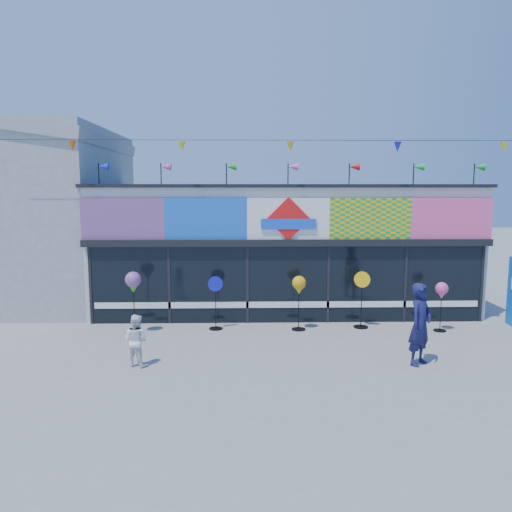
{
  "coord_description": "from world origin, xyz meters",
  "views": [
    {
      "loc": [
        -1.28,
        -11.08,
        3.96
      ],
      "look_at": [
        -0.97,
        2.0,
        2.2
      ],
      "focal_mm": 35.0,
      "sensor_mm": 36.0,
      "label": 1
    }
  ],
  "objects_px": {
    "spinner_0": "(133,284)",
    "spinner_4": "(442,292)",
    "spinner_2": "(299,287)",
    "spinner_3": "(362,298)",
    "adult_man": "(420,324)",
    "spinner_1": "(216,301)",
    "child": "(136,340)"
  },
  "relations": [
    {
      "from": "spinner_0",
      "to": "spinner_4",
      "type": "height_order",
      "value": "spinner_0"
    },
    {
      "from": "spinner_2",
      "to": "spinner_3",
      "type": "bearing_deg",
      "value": 6.12
    },
    {
      "from": "spinner_2",
      "to": "adult_man",
      "type": "height_order",
      "value": "adult_man"
    },
    {
      "from": "spinner_1",
      "to": "spinner_2",
      "type": "xyz_separation_m",
      "value": [
        2.35,
        -0.12,
        0.44
      ]
    },
    {
      "from": "spinner_4",
      "to": "adult_man",
      "type": "relative_size",
      "value": 0.74
    },
    {
      "from": "child",
      "to": "spinner_3",
      "type": "bearing_deg",
      "value": -129.98
    },
    {
      "from": "adult_man",
      "to": "child",
      "type": "bearing_deg",
      "value": 136.87
    },
    {
      "from": "spinner_3",
      "to": "spinner_4",
      "type": "distance_m",
      "value": 2.19
    },
    {
      "from": "spinner_0",
      "to": "spinner_3",
      "type": "relative_size",
      "value": 1.06
    },
    {
      "from": "spinner_3",
      "to": "spinner_4",
      "type": "bearing_deg",
      "value": -10.82
    },
    {
      "from": "spinner_0",
      "to": "spinner_1",
      "type": "bearing_deg",
      "value": 9.14
    },
    {
      "from": "spinner_3",
      "to": "spinner_0",
      "type": "bearing_deg",
      "value": -176.15
    },
    {
      "from": "spinner_0",
      "to": "spinner_3",
      "type": "xyz_separation_m",
      "value": [
        6.39,
        0.43,
        -0.52
      ]
    },
    {
      "from": "spinner_3",
      "to": "adult_man",
      "type": "bearing_deg",
      "value": -78.63
    },
    {
      "from": "spinner_2",
      "to": "spinner_3",
      "type": "distance_m",
      "value": 1.87
    },
    {
      "from": "spinner_1",
      "to": "spinner_3",
      "type": "relative_size",
      "value": 0.93
    },
    {
      "from": "spinner_2",
      "to": "adult_man",
      "type": "xyz_separation_m",
      "value": [
        2.44,
        -2.86,
        -0.3
      ]
    },
    {
      "from": "spinner_1",
      "to": "child",
      "type": "distance_m",
      "value": 3.34
    },
    {
      "from": "spinner_2",
      "to": "adult_man",
      "type": "distance_m",
      "value": 3.77
    },
    {
      "from": "spinner_3",
      "to": "child",
      "type": "relative_size",
      "value": 1.39
    },
    {
      "from": "spinner_1",
      "to": "child",
      "type": "bearing_deg",
      "value": -119.13
    },
    {
      "from": "adult_man",
      "to": "child",
      "type": "height_order",
      "value": "adult_man"
    },
    {
      "from": "spinner_3",
      "to": "spinner_2",
      "type": "bearing_deg",
      "value": -173.88
    },
    {
      "from": "spinner_0",
      "to": "adult_man",
      "type": "height_order",
      "value": "adult_man"
    },
    {
      "from": "spinner_0",
      "to": "adult_man",
      "type": "relative_size",
      "value": 0.92
    },
    {
      "from": "child",
      "to": "spinner_2",
      "type": "bearing_deg",
      "value": -122.15
    },
    {
      "from": "adult_man",
      "to": "spinner_0",
      "type": "bearing_deg",
      "value": 116.95
    },
    {
      "from": "adult_man",
      "to": "spinner_1",
      "type": "bearing_deg",
      "value": 105.56
    },
    {
      "from": "spinner_2",
      "to": "child",
      "type": "xyz_separation_m",
      "value": [
        -3.97,
        -2.79,
        -0.65
      ]
    },
    {
      "from": "spinner_1",
      "to": "adult_man",
      "type": "xyz_separation_m",
      "value": [
        4.78,
        -2.98,
        0.13
      ]
    },
    {
      "from": "spinner_2",
      "to": "child",
      "type": "distance_m",
      "value": 4.89
    },
    {
      "from": "spinner_0",
      "to": "spinner_4",
      "type": "relative_size",
      "value": 1.24
    }
  ]
}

